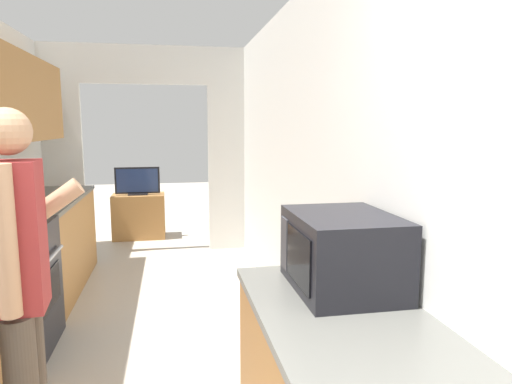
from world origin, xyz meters
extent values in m
cube|color=silver|center=(1.22, 1.97, 1.25)|extent=(0.06, 7.54, 2.50)
cube|color=silver|center=(-1.06, 5.17, 1.02)|extent=(0.65, 0.06, 2.05)
cube|color=silver|center=(1.06, 5.17, 1.02)|extent=(0.65, 0.06, 2.05)
cube|color=silver|center=(0.00, 5.17, 2.27)|extent=(2.78, 0.06, 0.45)
cube|color=#9E6B38|center=(-0.89, 3.98, 0.43)|extent=(0.60, 1.73, 0.86)
cube|color=#565651|center=(-0.89, 3.98, 0.88)|extent=(0.62, 1.74, 0.03)
cube|color=#565651|center=(0.89, 0.84, 0.88)|extent=(0.62, 1.48, 0.03)
cube|color=black|center=(-0.88, 2.73, 0.45)|extent=(0.62, 0.75, 0.90)
cube|color=black|center=(-0.56, 2.73, 0.45)|extent=(0.01, 0.51, 0.27)
cylinder|color=#B7B7BC|center=(-0.54, 2.73, 0.67)|extent=(0.02, 0.60, 0.02)
cylinder|color=#232328|center=(-0.75, 2.57, 0.89)|extent=(0.16, 0.16, 0.01)
cylinder|color=#232328|center=(-0.75, 2.90, 0.89)|extent=(0.16, 0.16, 0.01)
cube|color=maroon|center=(-0.35, 1.44, 1.13)|extent=(0.23, 0.23, 0.62)
cylinder|color=tan|center=(-0.33, 1.30, 1.14)|extent=(0.09, 0.09, 0.58)
cylinder|color=tan|center=(-0.36, 1.58, 1.14)|extent=(0.53, 0.13, 0.40)
sphere|color=tan|center=(-0.35, 1.44, 1.55)|extent=(0.19, 0.19, 0.19)
cube|color=black|center=(0.97, 1.23, 1.05)|extent=(0.40, 0.52, 0.32)
cube|color=black|center=(0.77, 1.18, 1.05)|extent=(0.01, 0.31, 0.22)
cube|color=#38383D|center=(0.77, 1.41, 1.05)|extent=(0.01, 0.10, 0.23)
cube|color=#9E6B38|center=(-0.18, 5.95, 0.31)|extent=(0.71, 0.42, 0.62)
cube|color=black|center=(-0.18, 5.91, 0.63)|extent=(0.26, 0.16, 0.02)
cube|color=black|center=(-0.18, 5.91, 0.82)|extent=(0.60, 0.04, 0.36)
cube|color=navy|center=(-0.18, 5.89, 0.82)|extent=(0.55, 0.01, 0.32)
cube|color=#B7B7BC|center=(-0.85, 3.31, 0.90)|extent=(0.11, 0.24, 0.00)
cube|color=black|center=(-0.85, 3.13, 0.91)|extent=(0.06, 0.11, 0.02)
camera|label=1|loc=(0.28, -0.50, 1.58)|focal=32.00mm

